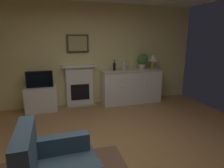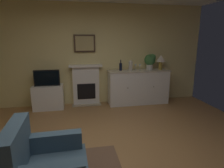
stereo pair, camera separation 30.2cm
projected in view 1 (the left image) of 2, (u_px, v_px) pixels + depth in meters
ground_plane at (111, 162)px, 2.90m from camera, size 6.34×5.46×0.10m
wall_rear at (83, 55)px, 5.10m from camera, size 6.34×0.06×2.67m
fireplace_unit at (80, 86)px, 5.12m from camera, size 0.87×0.30×1.10m
framed_picture at (78, 44)px, 4.91m from camera, size 0.55×0.04×0.45m
sideboard_cabinet at (131, 86)px, 5.36m from camera, size 1.67×0.49×0.94m
table_lamp at (153, 59)px, 5.36m from camera, size 0.26×0.26×0.40m
wine_bottle at (114, 67)px, 5.14m from camera, size 0.08×0.08×0.29m
wine_glass_left at (129, 65)px, 5.24m from camera, size 0.07×0.07×0.16m
wine_glass_center at (133, 65)px, 5.23m from camera, size 0.07×0.07×0.16m
vase_decorative at (124, 65)px, 5.11m from camera, size 0.11×0.11×0.28m
tv_cabinet at (41, 99)px, 4.76m from camera, size 0.75×0.42×0.61m
tv_set at (40, 79)px, 4.62m from camera, size 0.62×0.07×0.40m
potted_plant_small at (143, 60)px, 5.33m from camera, size 0.30×0.30×0.43m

